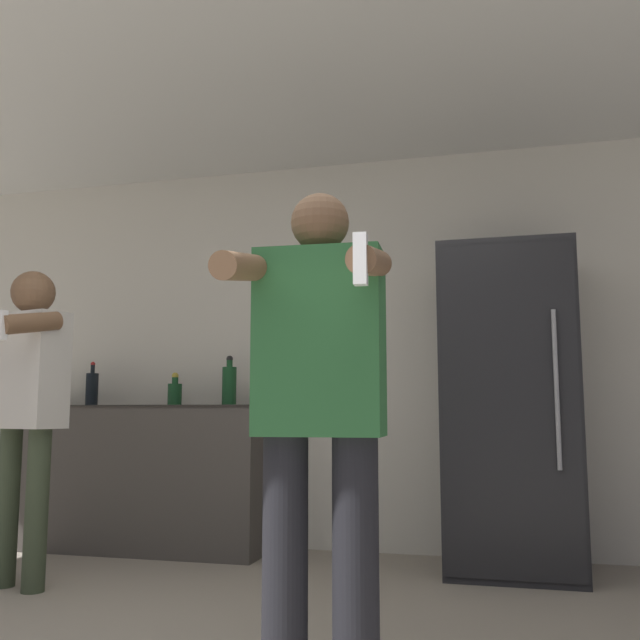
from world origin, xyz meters
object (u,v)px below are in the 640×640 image
object	(u,v)px
bottle_tall_gin	(229,384)
person_woman_foreground	(319,406)
refrigerator	(509,407)
bottle_brown_liquor	(175,392)
bottle_clear_vodka	(92,388)
bottle_dark_rum	(53,391)
person_man_side	(26,388)

from	to	relation	value
bottle_tall_gin	person_woman_foreground	xyz separation A→B (m)	(1.16, -2.12, -0.16)
refrigerator	person_woman_foreground	bearing A→B (deg)	-106.47
refrigerator	bottle_brown_liquor	xyz separation A→B (m)	(-2.13, 0.13, 0.10)
bottle_clear_vodka	bottle_dark_rum	size ratio (longest dim) A/B	1.15
bottle_clear_vodka	person_woman_foreground	world-z (taller)	person_woman_foreground
bottle_tall_gin	bottle_clear_vodka	bearing A→B (deg)	-180.00
bottle_clear_vodka	bottle_tall_gin	xyz separation A→B (m)	(1.00, 0.00, 0.02)
bottle_tall_gin	person_woman_foreground	distance (m)	2.42
refrigerator	bottle_brown_liquor	bearing A→B (deg)	176.64
refrigerator	bottle_clear_vodka	xyz separation A→B (m)	(-2.75, 0.13, 0.13)
bottle_tall_gin	person_man_side	distance (m)	1.32
refrigerator	bottle_clear_vodka	distance (m)	2.76
bottle_brown_liquor	refrigerator	bearing A→B (deg)	-3.36
bottle_tall_gin	bottle_dark_rum	world-z (taller)	bottle_tall_gin
bottle_dark_rum	person_man_side	bearing A→B (deg)	-60.55
bottle_clear_vodka	person_woman_foreground	bearing A→B (deg)	-44.48
person_woman_foreground	bottle_brown_liquor	bearing A→B (deg)	126.02
person_woman_foreground	refrigerator	bearing A→B (deg)	73.53
bottle_clear_vodka	person_man_side	xyz separation A→B (m)	(0.34, -1.14, -0.04)
refrigerator	bottle_dark_rum	xyz separation A→B (m)	(-3.05, 0.13, 0.12)
bottle_brown_liquor	bottle_clear_vodka	bearing A→B (deg)	-180.00
bottle_tall_gin	person_woman_foreground	bearing A→B (deg)	-61.35
bottle_brown_liquor	bottle_tall_gin	distance (m)	0.39
bottle_tall_gin	person_man_side	xyz separation A→B (m)	(-0.66, -1.14, -0.06)
person_man_side	person_woman_foreground	bearing A→B (deg)	-28.29
refrigerator	bottle_clear_vodka	size ratio (longest dim) A/B	6.08
person_man_side	bottle_brown_liquor	bearing A→B (deg)	76.49
bottle_brown_liquor	person_man_side	world-z (taller)	person_man_side
person_man_side	refrigerator	bearing A→B (deg)	22.93
person_woman_foreground	bottle_tall_gin	bearing A→B (deg)	118.65
bottle_dark_rum	bottle_clear_vodka	bearing A→B (deg)	0.00
person_man_side	bottle_clear_vodka	bearing A→B (deg)	106.71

